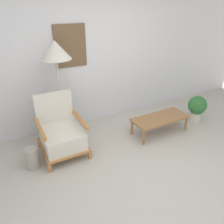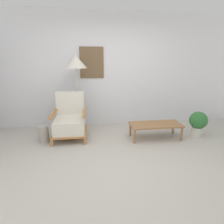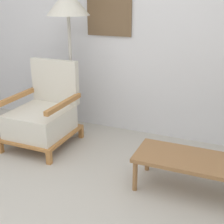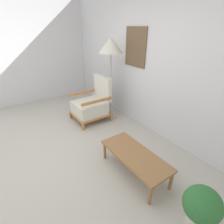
# 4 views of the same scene
# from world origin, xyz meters

# --- Properties ---
(wall_back) EXTENTS (8.00, 0.09, 2.70)m
(wall_back) POSITION_xyz_m (-0.00, 2.08, 1.35)
(wall_back) COLOR silver
(wall_back) RESTS_ON ground_plane
(armchair) EXTENTS (0.69, 0.75, 0.95)m
(armchair) POSITION_xyz_m (-0.95, 1.29, 0.35)
(armchair) COLOR #B2753D
(armchair) RESTS_ON ground_plane
(floor_lamp) EXTENTS (0.49, 0.49, 1.72)m
(floor_lamp) POSITION_xyz_m (-0.79, 1.70, 1.51)
(floor_lamp) COLOR #B7B2A8
(floor_lamp) RESTS_ON ground_plane
(coffee_table) EXTENTS (1.06, 0.45, 0.33)m
(coffee_table) POSITION_xyz_m (0.83, 1.00, 0.29)
(coffee_table) COLOR olive
(coffee_table) RESTS_ON ground_plane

